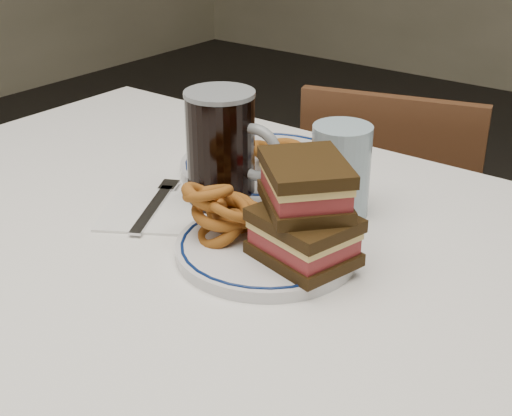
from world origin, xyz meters
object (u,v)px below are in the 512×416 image
Objects in this scene: chair_far at (389,238)px; far_plate at (268,166)px; beer_mug at (223,147)px; reuben_sandwich at (304,211)px; main_plate at (267,247)px.

chair_far is 2.80× the size of far_plate.
beer_mug is 0.15m from far_plate.
reuben_sandwich is 0.31m from far_plate.
chair_far is 0.71m from beer_mug.
far_plate is at bearing -91.72° from chair_far.
beer_mug reaches higher than main_plate.
main_plate is 0.09m from reuben_sandwich.
beer_mug reaches higher than reuben_sandwich.
reuben_sandwich is (0.20, -0.67, 0.39)m from chair_far.
chair_far is 3.36× the size of main_plate.
reuben_sandwich is 0.55× the size of far_plate.
main_plate is at bearing -77.62° from chair_far.
reuben_sandwich is at bearing 2.10° from main_plate.
beer_mug is (-0.15, 0.09, 0.08)m from main_plate.
chair_far is 0.80m from reuben_sandwich.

